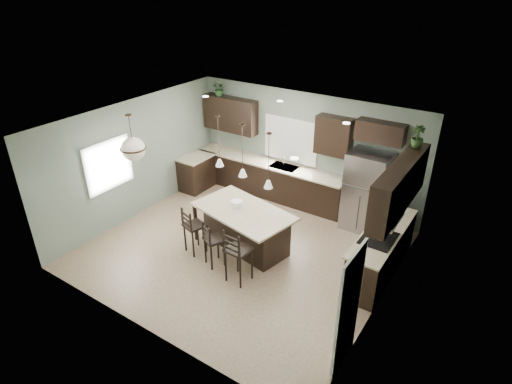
% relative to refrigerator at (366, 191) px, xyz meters
% --- Properties ---
extents(ground, '(6.00, 6.00, 0.00)m').
position_rel_refrigerator_xyz_m(ground, '(-1.80, -2.30, -0.93)').
color(ground, '#9E8466').
rests_on(ground, ground).
extents(pantry_door, '(0.04, 0.82, 2.04)m').
position_rel_refrigerator_xyz_m(pantry_door, '(1.17, -3.85, 0.09)').
color(pantry_door, white).
rests_on(pantry_door, ground).
extents(window_back, '(1.35, 0.02, 1.00)m').
position_rel_refrigerator_xyz_m(window_back, '(-2.20, 0.43, 0.62)').
color(window_back, white).
rests_on(window_back, room_shell).
extents(window_left, '(0.02, 1.10, 1.00)m').
position_rel_refrigerator_xyz_m(window_left, '(-4.79, -3.10, 0.62)').
color(window_left, white).
rests_on(window_left, room_shell).
extents(left_return_cabs, '(0.60, 0.90, 0.90)m').
position_rel_refrigerator_xyz_m(left_return_cabs, '(-4.50, -0.60, -0.48)').
color(left_return_cabs, black).
rests_on(left_return_cabs, ground).
extents(left_return_countertop, '(0.66, 0.96, 0.04)m').
position_rel_refrigerator_xyz_m(left_return_countertop, '(-4.48, -0.60, -0.01)').
color(left_return_countertop, beige).
rests_on(left_return_countertop, left_return_cabs).
extents(back_lower_cabs, '(4.20, 0.60, 0.90)m').
position_rel_refrigerator_xyz_m(back_lower_cabs, '(-2.65, 0.15, -0.48)').
color(back_lower_cabs, black).
rests_on(back_lower_cabs, ground).
extents(back_countertop, '(4.20, 0.66, 0.04)m').
position_rel_refrigerator_xyz_m(back_countertop, '(-2.65, 0.13, -0.01)').
color(back_countertop, beige).
rests_on(back_countertop, back_lower_cabs).
extents(sink_inset, '(0.70, 0.45, 0.01)m').
position_rel_refrigerator_xyz_m(sink_inset, '(-2.20, 0.13, 0.01)').
color(sink_inset, gray).
rests_on(sink_inset, back_countertop).
extents(faucet, '(0.02, 0.02, 0.28)m').
position_rel_refrigerator_xyz_m(faucet, '(-2.20, 0.10, 0.16)').
color(faucet, silver).
rests_on(faucet, back_countertop).
extents(back_upper_left, '(1.55, 0.34, 0.90)m').
position_rel_refrigerator_xyz_m(back_upper_left, '(-3.95, 0.28, 1.02)').
color(back_upper_left, black).
rests_on(back_upper_left, room_shell).
extents(back_upper_right, '(0.85, 0.34, 0.90)m').
position_rel_refrigerator_xyz_m(back_upper_right, '(-1.00, 0.28, 1.02)').
color(back_upper_right, black).
rests_on(back_upper_right, room_shell).
extents(fridge_header, '(1.05, 0.34, 0.45)m').
position_rel_refrigerator_xyz_m(fridge_header, '(0.05, 0.28, 1.32)').
color(fridge_header, black).
rests_on(fridge_header, room_shell).
extents(right_lower_cabs, '(0.60, 2.35, 0.90)m').
position_rel_refrigerator_xyz_m(right_lower_cabs, '(0.90, -1.43, -0.48)').
color(right_lower_cabs, black).
rests_on(right_lower_cabs, ground).
extents(right_countertop, '(0.66, 2.35, 0.04)m').
position_rel_refrigerator_xyz_m(right_countertop, '(0.88, -1.43, -0.01)').
color(right_countertop, beige).
rests_on(right_countertop, right_lower_cabs).
extents(cooktop, '(0.58, 0.75, 0.02)m').
position_rel_refrigerator_xyz_m(cooktop, '(0.88, -1.70, 0.02)').
color(cooktop, black).
rests_on(cooktop, right_countertop).
extents(wall_oven_front, '(0.01, 0.72, 0.60)m').
position_rel_refrigerator_xyz_m(wall_oven_front, '(0.59, -1.70, -0.48)').
color(wall_oven_front, gray).
rests_on(wall_oven_front, right_lower_cabs).
extents(right_upper_cabs, '(0.34, 2.35, 0.90)m').
position_rel_refrigerator_xyz_m(right_upper_cabs, '(1.03, -1.43, 1.02)').
color(right_upper_cabs, black).
rests_on(right_upper_cabs, room_shell).
extents(microwave, '(0.40, 0.75, 0.40)m').
position_rel_refrigerator_xyz_m(microwave, '(0.98, -1.70, 0.62)').
color(microwave, gray).
rests_on(microwave, right_upper_cabs).
extents(refrigerator, '(0.90, 0.74, 1.85)m').
position_rel_refrigerator_xyz_m(refrigerator, '(0.00, 0.00, 0.00)').
color(refrigerator, gray).
rests_on(refrigerator, ground).
extents(kitchen_island, '(2.28, 1.58, 0.92)m').
position_rel_refrigerator_xyz_m(kitchen_island, '(-1.81, -2.21, -0.46)').
color(kitchen_island, black).
rests_on(kitchen_island, ground).
extents(serving_dish, '(0.24, 0.24, 0.14)m').
position_rel_refrigerator_xyz_m(serving_dish, '(-2.01, -2.17, 0.07)').
color(serving_dish, white).
rests_on(serving_dish, kitchen_island).
extents(bar_stool_left, '(0.49, 0.49, 1.06)m').
position_rel_refrigerator_xyz_m(bar_stool_left, '(-2.58, -2.88, -0.40)').
color(bar_stool_left, black).
rests_on(bar_stool_left, ground).
extents(bar_stool_center, '(0.48, 0.48, 0.98)m').
position_rel_refrigerator_xyz_m(bar_stool_center, '(-1.96, -3.01, -0.43)').
color(bar_stool_center, black).
rests_on(bar_stool_center, ground).
extents(bar_stool_right, '(0.46, 0.46, 1.17)m').
position_rel_refrigerator_xyz_m(bar_stool_right, '(-1.27, -3.15, -0.34)').
color(bar_stool_right, black).
rests_on(bar_stool_right, ground).
extents(pendant_left, '(0.17, 0.17, 1.10)m').
position_rel_refrigerator_xyz_m(pendant_left, '(-2.50, -2.07, 1.32)').
color(pendant_left, silver).
rests_on(pendant_left, room_shell).
extents(pendant_center, '(0.17, 0.17, 1.10)m').
position_rel_refrigerator_xyz_m(pendant_center, '(-1.81, -2.21, 1.32)').
color(pendant_center, white).
rests_on(pendant_center, room_shell).
extents(pendant_right, '(0.17, 0.17, 1.10)m').
position_rel_refrigerator_xyz_m(pendant_right, '(-1.13, -2.35, 1.32)').
color(pendant_right, white).
rests_on(pendant_right, room_shell).
extents(chandelier, '(0.54, 0.54, 1.00)m').
position_rel_refrigerator_xyz_m(chandelier, '(-4.02, -2.99, 1.38)').
color(chandelier, beige).
rests_on(chandelier, room_shell).
extents(plant_back_left, '(0.37, 0.33, 0.37)m').
position_rel_refrigerator_xyz_m(plant_back_left, '(-4.27, 0.25, 1.66)').
color(plant_back_left, '#244E22').
rests_on(plant_back_left, back_upper_left).
extents(plant_right_wall, '(0.23, 0.23, 0.41)m').
position_rel_refrigerator_xyz_m(plant_right_wall, '(1.00, -0.57, 1.68)').
color(plant_right_wall, '#2A491F').
rests_on(plant_right_wall, right_upper_cabs).
extents(room_shell, '(6.00, 6.00, 6.00)m').
position_rel_refrigerator_xyz_m(room_shell, '(-1.80, -2.30, 0.77)').
color(room_shell, slate).
rests_on(room_shell, ground).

